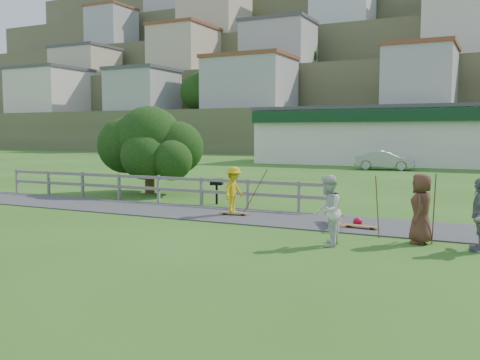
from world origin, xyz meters
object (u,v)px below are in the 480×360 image
(car_silver, at_px, (385,160))
(tree, at_px, (149,158))
(spectator_b, at_px, (480,214))
(spectator_c, at_px, (421,209))
(skater_rider, at_px, (234,193))
(skater_fallen, at_px, (335,217))
(bbq, at_px, (217,192))
(spectator_a, at_px, (328,211))

(car_silver, xyz_separation_m, tree, (-6.68, -20.83, 0.90))
(spectator_b, height_order, spectator_c, spectator_c)
(spectator_b, relative_size, spectator_c, 0.98)
(spectator_c, bearing_deg, skater_rider, -110.37)
(skater_rider, distance_m, skater_fallen, 3.73)
(spectator_b, bearing_deg, car_silver, -165.45)
(spectator_b, height_order, car_silver, spectator_b)
(skater_fallen, xyz_separation_m, spectator_c, (2.63, -1.39, 0.58))
(spectator_c, height_order, bbq, spectator_c)
(bbq, bearing_deg, spectator_a, -58.38)
(spectator_a, xyz_separation_m, spectator_c, (2.03, 1.34, 0.01))
(tree, height_order, bbq, tree)
(spectator_b, distance_m, car_silver, 28.36)
(car_silver, bearing_deg, spectator_b, -170.33)
(spectator_a, bearing_deg, car_silver, -178.72)
(spectator_b, relative_size, car_silver, 0.40)
(bbq, bearing_deg, skater_fallen, -43.38)
(skater_fallen, distance_m, car_silver, 25.93)
(spectator_a, relative_size, car_silver, 0.40)
(tree, bearing_deg, skater_fallen, -25.42)
(spectator_c, distance_m, car_silver, 27.77)
(skater_rider, relative_size, spectator_b, 0.90)
(skater_rider, bearing_deg, tree, 58.91)
(spectator_b, height_order, bbq, spectator_b)
(car_silver, bearing_deg, spectator_c, -172.91)
(skater_fallen, distance_m, spectator_a, 2.85)
(skater_fallen, relative_size, spectator_c, 0.95)
(spectator_a, bearing_deg, skater_fallen, -174.70)
(spectator_c, bearing_deg, bbq, -120.70)
(skater_rider, xyz_separation_m, tree, (-6.55, 4.32, 0.84))
(tree, bearing_deg, car_silver, 72.23)
(spectator_a, height_order, tree, tree)
(skater_fallen, bearing_deg, spectator_a, -106.12)
(spectator_b, bearing_deg, bbq, -116.08)
(spectator_b, bearing_deg, skater_fallen, -113.35)
(spectator_b, distance_m, tree, 15.65)
(car_silver, bearing_deg, skater_rider, 173.98)
(spectator_a, bearing_deg, spectator_c, 116.45)
(bbq, bearing_deg, spectator_b, -41.50)
(car_silver, bearing_deg, tree, 156.49)
(spectator_a, distance_m, bbq, 8.35)
(spectator_a, height_order, car_silver, spectator_a)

